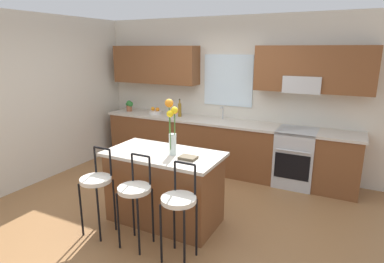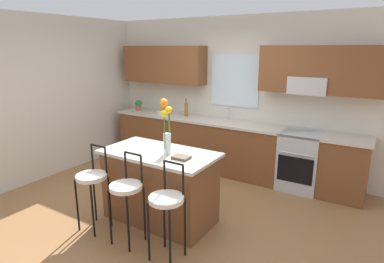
% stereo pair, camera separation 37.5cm
% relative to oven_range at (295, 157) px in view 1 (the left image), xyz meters
% --- Properties ---
extents(ground_plane, '(14.00, 14.00, 0.00)m').
position_rel_oven_range_xyz_m(ground_plane, '(-1.30, -1.68, -0.46)').
color(ground_plane, olive).
extents(wall_left, '(0.12, 4.60, 2.70)m').
position_rel_oven_range_xyz_m(wall_left, '(-3.86, -1.38, 0.89)').
color(wall_left, beige).
rests_on(wall_left, ground).
extents(back_wall_assembly, '(5.60, 0.50, 2.70)m').
position_rel_oven_range_xyz_m(back_wall_assembly, '(-1.28, 0.31, 1.05)').
color(back_wall_assembly, beige).
rests_on(back_wall_assembly, ground).
extents(counter_run, '(4.56, 0.64, 0.92)m').
position_rel_oven_range_xyz_m(counter_run, '(-1.30, 0.02, 0.01)').
color(counter_run, brown).
rests_on(counter_run, ground).
extents(sink_faucet, '(0.02, 0.13, 0.23)m').
position_rel_oven_range_xyz_m(sink_faucet, '(-1.34, 0.17, 0.60)').
color(sink_faucet, '#B7BABC').
rests_on(sink_faucet, counter_run).
extents(oven_range, '(0.60, 0.64, 0.92)m').
position_rel_oven_range_xyz_m(oven_range, '(0.00, 0.00, 0.00)').
color(oven_range, '#B7BABC').
rests_on(oven_range, ground).
extents(kitchen_island, '(1.44, 0.77, 0.92)m').
position_rel_oven_range_xyz_m(kitchen_island, '(-1.28, -1.92, 0.00)').
color(kitchen_island, brown).
rests_on(kitchen_island, ground).
extents(bar_stool_near, '(0.36, 0.36, 1.04)m').
position_rel_oven_range_xyz_m(bar_stool_near, '(-1.83, -2.52, 0.18)').
color(bar_stool_near, black).
rests_on(bar_stool_near, ground).
extents(bar_stool_middle, '(0.36, 0.36, 1.04)m').
position_rel_oven_range_xyz_m(bar_stool_middle, '(-1.28, -2.52, 0.18)').
color(bar_stool_middle, black).
rests_on(bar_stool_middle, ground).
extents(bar_stool_far, '(0.36, 0.36, 1.04)m').
position_rel_oven_range_xyz_m(bar_stool_far, '(-0.73, -2.52, 0.18)').
color(bar_stool_far, black).
rests_on(bar_stool_far, ground).
extents(flower_vase, '(0.17, 0.17, 0.67)m').
position_rel_oven_range_xyz_m(flower_vase, '(-1.14, -1.94, 0.83)').
color(flower_vase, silver).
rests_on(flower_vase, kitchen_island).
extents(cookbook, '(0.20, 0.15, 0.03)m').
position_rel_oven_range_xyz_m(cookbook, '(-0.90, -1.99, 0.48)').
color(cookbook, brown).
rests_on(cookbook, kitchen_island).
extents(fruit_bowl_oranges, '(0.24, 0.24, 0.13)m').
position_rel_oven_range_xyz_m(fruit_bowl_oranges, '(-2.68, 0.02, 0.50)').
color(fruit_bowl_oranges, silver).
rests_on(fruit_bowl_oranges, counter_run).
extents(bottle_olive_oil, '(0.06, 0.06, 0.33)m').
position_rel_oven_range_xyz_m(bottle_olive_oil, '(-2.13, 0.02, 0.59)').
color(bottle_olive_oil, olive).
rests_on(bottle_olive_oil, counter_run).
extents(potted_plant_small, '(0.18, 0.12, 0.22)m').
position_rel_oven_range_xyz_m(potted_plant_small, '(-3.29, 0.02, 0.58)').
color(potted_plant_small, '#9E5B3D').
rests_on(potted_plant_small, counter_run).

